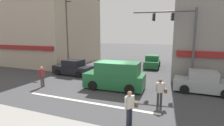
{
  "coord_description": "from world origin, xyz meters",
  "views": [
    {
      "loc": [
        5.34,
        -12.52,
        4.23
      ],
      "look_at": [
        -0.53,
        2.0,
        1.6
      ],
      "focal_mm": 28.0,
      "sensor_mm": 36.0,
      "label": 1
    }
  ],
  "objects_px": {
    "sedan_waiting_far": "(152,62)",
    "pedestrian_far_side": "(160,91)",
    "traffic_light_mast": "(181,34)",
    "sedan_crossing_leftbound": "(204,83)",
    "pedestrian_mid_crossing": "(42,75)",
    "utility_pole_near_left": "(67,33)",
    "van_parked_curbside": "(116,76)",
    "sedan_approaching_near": "(73,68)",
    "pedestrian_foreground_with_bag": "(130,106)"
  },
  "relations": [
    {
      "from": "sedan_waiting_far",
      "to": "pedestrian_mid_crossing",
      "type": "relative_size",
      "value": 2.52
    },
    {
      "from": "traffic_light_mast",
      "to": "pedestrian_foreground_with_bag",
      "type": "relative_size",
      "value": 3.71
    },
    {
      "from": "sedan_approaching_near",
      "to": "pedestrian_foreground_with_bag",
      "type": "xyz_separation_m",
      "value": [
        8.37,
        -7.66,
        0.24
      ]
    },
    {
      "from": "traffic_light_mast",
      "to": "pedestrian_mid_crossing",
      "type": "bearing_deg",
      "value": -155.91
    },
    {
      "from": "sedan_crossing_leftbound",
      "to": "utility_pole_near_left",
      "type": "bearing_deg",
      "value": 165.85
    },
    {
      "from": "sedan_waiting_far",
      "to": "sedan_crossing_leftbound",
      "type": "relative_size",
      "value": 1.02
    },
    {
      "from": "pedestrian_foreground_with_bag",
      "to": "pedestrian_far_side",
      "type": "bearing_deg",
      "value": 69.34
    },
    {
      "from": "sedan_waiting_far",
      "to": "sedan_approaching_near",
      "type": "xyz_separation_m",
      "value": [
        -7.0,
        -7.13,
        0.0
      ]
    },
    {
      "from": "sedan_approaching_near",
      "to": "sedan_crossing_leftbound",
      "type": "height_order",
      "value": "same"
    },
    {
      "from": "traffic_light_mast",
      "to": "sedan_approaching_near",
      "type": "distance_m",
      "value": 10.86
    },
    {
      "from": "pedestrian_mid_crossing",
      "to": "sedan_approaching_near",
      "type": "bearing_deg",
      "value": 92.22
    },
    {
      "from": "sedan_approaching_near",
      "to": "pedestrian_mid_crossing",
      "type": "xyz_separation_m",
      "value": [
        0.17,
        -4.51,
        0.24
      ]
    },
    {
      "from": "sedan_approaching_near",
      "to": "pedestrian_far_side",
      "type": "distance_m",
      "value": 10.61
    },
    {
      "from": "sedan_approaching_near",
      "to": "pedestrian_foreground_with_bag",
      "type": "height_order",
      "value": "pedestrian_foreground_with_bag"
    },
    {
      "from": "traffic_light_mast",
      "to": "pedestrian_far_side",
      "type": "height_order",
      "value": "traffic_light_mast"
    },
    {
      "from": "pedestrian_mid_crossing",
      "to": "pedestrian_far_side",
      "type": "distance_m",
      "value": 9.24
    },
    {
      "from": "utility_pole_near_left",
      "to": "van_parked_curbside",
      "type": "relative_size",
      "value": 1.77
    },
    {
      "from": "pedestrian_mid_crossing",
      "to": "van_parked_curbside",
      "type": "bearing_deg",
      "value": 17.45
    },
    {
      "from": "utility_pole_near_left",
      "to": "pedestrian_foreground_with_bag",
      "type": "xyz_separation_m",
      "value": [
        10.78,
        -10.15,
        -3.34
      ]
    },
    {
      "from": "sedan_waiting_far",
      "to": "pedestrian_far_side",
      "type": "bearing_deg",
      "value": -78.75
    },
    {
      "from": "sedan_waiting_far",
      "to": "pedestrian_far_side",
      "type": "distance_m",
      "value": 12.29
    },
    {
      "from": "traffic_light_mast",
      "to": "sedan_waiting_far",
      "type": "height_order",
      "value": "traffic_light_mast"
    },
    {
      "from": "van_parked_curbside",
      "to": "pedestrian_mid_crossing",
      "type": "xyz_separation_m",
      "value": [
        -5.61,
        -1.76,
        -0.06
      ]
    },
    {
      "from": "utility_pole_near_left",
      "to": "van_parked_curbside",
      "type": "height_order",
      "value": "utility_pole_near_left"
    },
    {
      "from": "utility_pole_near_left",
      "to": "pedestrian_mid_crossing",
      "type": "relative_size",
      "value": 4.96
    },
    {
      "from": "sedan_crossing_leftbound",
      "to": "pedestrian_mid_crossing",
      "type": "height_order",
      "value": "pedestrian_mid_crossing"
    },
    {
      "from": "pedestrian_foreground_with_bag",
      "to": "sedan_crossing_leftbound",
      "type": "bearing_deg",
      "value": 60.68
    },
    {
      "from": "sedan_waiting_far",
      "to": "pedestrian_mid_crossing",
      "type": "bearing_deg",
      "value": -120.41
    },
    {
      "from": "pedestrian_far_side",
      "to": "pedestrian_mid_crossing",
      "type": "bearing_deg",
      "value": 177.43
    },
    {
      "from": "sedan_waiting_far",
      "to": "van_parked_curbside",
      "type": "distance_m",
      "value": 9.95
    },
    {
      "from": "sedan_crossing_leftbound",
      "to": "pedestrian_mid_crossing",
      "type": "distance_m",
      "value": 12.32
    },
    {
      "from": "utility_pole_near_left",
      "to": "sedan_waiting_far",
      "type": "distance_m",
      "value": 11.09
    },
    {
      "from": "pedestrian_foreground_with_bag",
      "to": "pedestrian_mid_crossing",
      "type": "distance_m",
      "value": 8.78
    },
    {
      "from": "pedestrian_foreground_with_bag",
      "to": "pedestrian_mid_crossing",
      "type": "relative_size",
      "value": 1.0
    },
    {
      "from": "sedan_approaching_near",
      "to": "utility_pole_near_left",
      "type": "bearing_deg",
      "value": 134.07
    },
    {
      "from": "sedan_waiting_far",
      "to": "sedan_crossing_leftbound",
      "type": "bearing_deg",
      "value": -58.75
    },
    {
      "from": "sedan_approaching_near",
      "to": "pedestrian_mid_crossing",
      "type": "relative_size",
      "value": 2.5
    },
    {
      "from": "traffic_light_mast",
      "to": "sedan_approaching_near",
      "type": "bearing_deg",
      "value": -179.89
    },
    {
      "from": "van_parked_curbside",
      "to": "pedestrian_mid_crossing",
      "type": "relative_size",
      "value": 2.8
    },
    {
      "from": "pedestrian_mid_crossing",
      "to": "pedestrian_far_side",
      "type": "bearing_deg",
      "value": -2.57
    },
    {
      "from": "pedestrian_far_side",
      "to": "sedan_crossing_leftbound",
      "type": "bearing_deg",
      "value": 55.19
    },
    {
      "from": "pedestrian_foreground_with_bag",
      "to": "pedestrian_far_side",
      "type": "height_order",
      "value": "same"
    },
    {
      "from": "utility_pole_near_left",
      "to": "sedan_approaching_near",
      "type": "height_order",
      "value": "utility_pole_near_left"
    },
    {
      "from": "sedan_waiting_far",
      "to": "van_parked_curbside",
      "type": "relative_size",
      "value": 0.9
    },
    {
      "from": "sedan_approaching_near",
      "to": "sedan_crossing_leftbound",
      "type": "relative_size",
      "value": 1.01
    },
    {
      "from": "utility_pole_near_left",
      "to": "pedestrian_mid_crossing",
      "type": "bearing_deg",
      "value": -69.7
    },
    {
      "from": "sedan_crossing_leftbound",
      "to": "van_parked_curbside",
      "type": "bearing_deg",
      "value": -165.66
    },
    {
      "from": "van_parked_curbside",
      "to": "sedan_waiting_far",
      "type": "bearing_deg",
      "value": 82.98
    },
    {
      "from": "van_parked_curbside",
      "to": "sedan_approaching_near",
      "type": "relative_size",
      "value": 1.12
    },
    {
      "from": "sedan_approaching_near",
      "to": "pedestrian_mid_crossing",
      "type": "bearing_deg",
      "value": -87.78
    }
  ]
}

